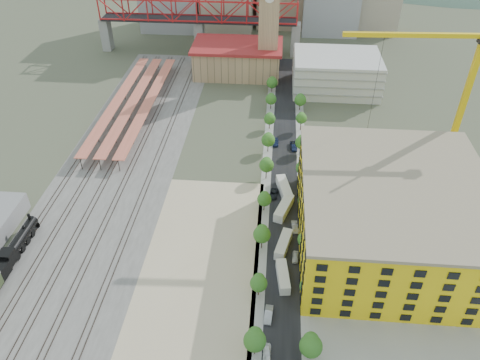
# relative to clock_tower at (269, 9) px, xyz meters

# --- Properties ---
(ground) EXTENTS (400.00, 400.00, 0.00)m
(ground) POSITION_rel_clock_tower_xyz_m (-8.00, -79.99, -28.70)
(ground) COLOR #474C38
(ground) RESTS_ON ground
(ballast_strip) EXTENTS (36.00, 165.00, 0.06)m
(ballast_strip) POSITION_rel_clock_tower_xyz_m (-44.00, -62.49, -28.67)
(ballast_strip) COLOR #605E59
(ballast_strip) RESTS_ON ground
(dirt_lot) EXTENTS (28.00, 67.00, 0.06)m
(dirt_lot) POSITION_rel_clock_tower_xyz_m (-12.00, -111.49, -28.67)
(dirt_lot) COLOR tan
(dirt_lot) RESTS_ON ground
(street_asphalt) EXTENTS (12.00, 170.00, 0.06)m
(street_asphalt) POSITION_rel_clock_tower_xyz_m (8.00, -64.99, -28.67)
(street_asphalt) COLOR black
(street_asphalt) RESTS_ON ground
(sidewalk_west) EXTENTS (3.00, 170.00, 0.04)m
(sidewalk_west) POSITION_rel_clock_tower_xyz_m (2.50, -64.99, -28.68)
(sidewalk_west) COLOR gray
(sidewalk_west) RESTS_ON ground
(sidewalk_east) EXTENTS (3.00, 170.00, 0.04)m
(sidewalk_east) POSITION_rel_clock_tower_xyz_m (13.50, -64.99, -28.68)
(sidewalk_east) COLOR gray
(sidewalk_east) RESTS_ON ground
(construction_pad) EXTENTS (50.00, 90.00, 0.06)m
(construction_pad) POSITION_rel_clock_tower_xyz_m (37.00, -99.99, -28.67)
(construction_pad) COLOR gray
(construction_pad) RESTS_ON ground
(rail_tracks) EXTENTS (26.56, 160.00, 0.18)m
(rail_tracks) POSITION_rel_clock_tower_xyz_m (-45.80, -62.49, -28.55)
(rail_tracks) COLOR #382B23
(rail_tracks) RESTS_ON ground
(platform_canopies) EXTENTS (16.00, 80.00, 4.12)m
(platform_canopies) POSITION_rel_clock_tower_xyz_m (-49.00, -34.99, -24.70)
(platform_canopies) COLOR #DA6C54
(platform_canopies) RESTS_ON ground
(station_hall) EXTENTS (38.00, 24.00, 13.10)m
(station_hall) POSITION_rel_clock_tower_xyz_m (-13.00, 2.01, -22.03)
(station_hall) COLOR tan
(station_hall) RESTS_ON ground
(clock_tower) EXTENTS (12.00, 12.00, 52.00)m
(clock_tower) POSITION_rel_clock_tower_xyz_m (0.00, 0.00, 0.00)
(clock_tower) COLOR tan
(clock_tower) RESTS_ON ground
(parking_garage) EXTENTS (34.00, 26.00, 14.00)m
(parking_garage) POSITION_rel_clock_tower_xyz_m (28.00, -9.99, -21.70)
(parking_garage) COLOR silver
(parking_garage) RESTS_ON ground
(truss_bridge) EXTENTS (94.00, 9.60, 25.60)m
(truss_bridge) POSITION_rel_clock_tower_xyz_m (-33.00, 25.01, -9.83)
(truss_bridge) COLOR gray
(truss_bridge) RESTS_ON ground
(construction_building) EXTENTS (44.60, 50.60, 18.80)m
(construction_building) POSITION_rel_clock_tower_xyz_m (34.00, -99.99, -19.29)
(construction_building) COLOR gold
(construction_building) RESTS_ON ground
(street_trees) EXTENTS (15.40, 124.40, 8.00)m
(street_trees) POSITION_rel_clock_tower_xyz_m (8.00, -74.99, -28.70)
(street_trees) COLOR #285A1B
(street_trees) RESTS_ON ground
(distant_hills) EXTENTS (647.00, 264.00, 227.00)m
(distant_hills) POSITION_rel_clock_tower_xyz_m (37.28, 180.01, -108.23)
(distant_hills) COLOR #4C6B59
(distant_hills) RESTS_ON ground
(locomotive) EXTENTS (3.10, 23.91, 5.98)m
(locomotive) POSITION_rel_clock_tower_xyz_m (-58.00, -112.43, -26.47)
(locomotive) COLOR black
(locomotive) RESTS_ON ground
(tower_crane) EXTENTS (47.99, 4.01, 51.22)m
(tower_crane) POSITION_rel_clock_tower_xyz_m (52.42, -69.83, 2.91)
(tower_crane) COLOR yellow
(tower_crane) RESTS_ON ground
(site_trailer_a) EXTENTS (3.61, 9.50, 2.54)m
(site_trailer_a) POSITION_rel_clock_tower_xyz_m (8.00, -115.14, -27.43)
(site_trailer_a) COLOR silver
(site_trailer_a) RESTS_ON ground
(site_trailer_b) EXTENTS (4.65, 9.85, 2.61)m
(site_trailer_b) POSITION_rel_clock_tower_xyz_m (8.00, -104.40, -27.39)
(site_trailer_b) COLOR silver
(site_trailer_b) RESTS_ON ground
(site_trailer_c) EXTENTS (5.73, 10.45, 2.77)m
(site_trailer_c) POSITION_rel_clock_tower_xyz_m (8.00, -90.38, -27.31)
(site_trailer_c) COLOR silver
(site_trailer_c) RESTS_ON ground
(site_trailer_d) EXTENTS (5.02, 10.70, 2.83)m
(site_trailer_d) POSITION_rel_clock_tower_xyz_m (8.00, -81.42, -27.28)
(site_trailer_d) COLOR silver
(site_trailer_d) RESTS_ON ground
(car_0) EXTENTS (1.65, 4.05, 1.38)m
(car_0) POSITION_rel_clock_tower_xyz_m (5.00, -134.96, -28.01)
(car_0) COLOR white
(car_0) RESTS_ON ground
(car_1) EXTENTS (2.07, 4.93, 1.58)m
(car_1) POSITION_rel_clock_tower_xyz_m (5.00, -125.81, -27.91)
(car_1) COLOR #A7A7AC
(car_1) RESTS_ON ground
(car_2) EXTENTS (3.00, 5.23, 1.37)m
(car_2) POSITION_rel_clock_tower_xyz_m (5.00, -83.34, -28.01)
(car_2) COLOR black
(car_2) RESTS_ON ground
(car_3) EXTENTS (1.88, 4.52, 1.30)m
(car_3) POSITION_rel_clock_tower_xyz_m (5.00, -55.25, -28.04)
(car_3) COLOR navy
(car_3) RESTS_ON ground
(car_4) EXTENTS (1.77, 3.94, 1.32)m
(car_4) POSITION_rel_clock_tower_xyz_m (11.00, -108.02, -28.04)
(car_4) COLOR silver
(car_4) RESTS_ON ground
(car_5) EXTENTS (2.06, 4.71, 1.51)m
(car_5) POSITION_rel_clock_tower_xyz_m (11.00, -97.15, -27.94)
(car_5) COLOR gray
(car_5) RESTS_ON ground
(car_6) EXTENTS (2.57, 5.12, 1.39)m
(car_6) POSITION_rel_clock_tower_xyz_m (11.00, -56.73, -28.00)
(car_6) COLOR black
(car_6) RESTS_ON ground
(car_7) EXTENTS (2.58, 4.78, 1.32)m
(car_7) POSITION_rel_clock_tower_xyz_m (11.00, -57.65, -28.04)
(car_7) COLOR navy
(car_7) RESTS_ON ground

